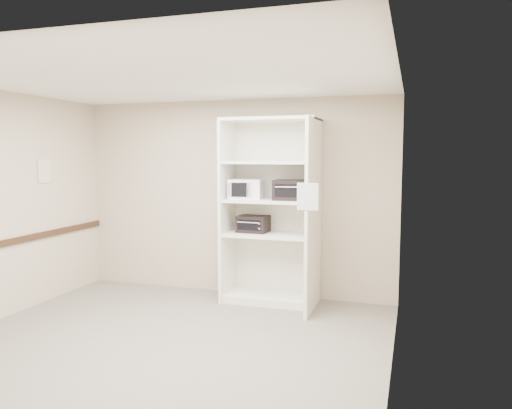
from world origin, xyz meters
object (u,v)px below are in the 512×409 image
(microwave, at_px, (246,189))
(toaster_oven_upper, at_px, (292,190))
(shelving_unit, at_px, (274,217))
(toaster_oven_lower, at_px, (253,224))

(microwave, xyz_separation_m, toaster_oven_upper, (0.63, -0.02, 0.00))
(shelving_unit, height_order, toaster_oven_lower, shelving_unit)
(shelving_unit, distance_m, microwave, 0.53)
(toaster_oven_upper, bearing_deg, toaster_oven_lower, 169.83)
(toaster_oven_upper, distance_m, toaster_oven_lower, 0.71)
(microwave, relative_size, toaster_oven_lower, 1.08)
(microwave, distance_m, toaster_oven_upper, 0.63)
(microwave, distance_m, toaster_oven_lower, 0.48)
(microwave, relative_size, toaster_oven_upper, 0.95)
(toaster_oven_lower, bearing_deg, microwave, -154.18)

